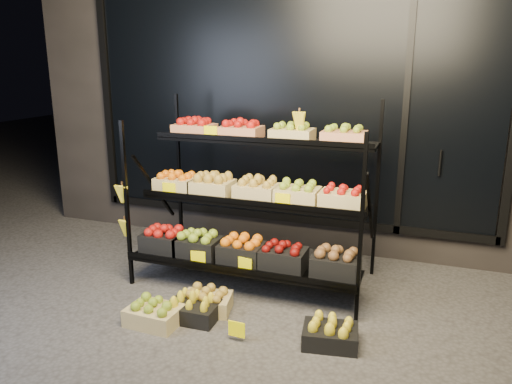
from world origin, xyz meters
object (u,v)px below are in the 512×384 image
at_px(floor_crate_left, 154,313).
at_px(floor_crate_midright, 207,300).
at_px(display_rack, 251,200).
at_px(floor_crate_midleft, 193,308).

height_order(floor_crate_left, floor_crate_midright, floor_crate_left).
bearing_deg(display_rack, floor_crate_left, -114.27).
bearing_deg(floor_crate_midleft, floor_crate_midright, 73.53).
relative_size(display_rack, floor_crate_midright, 5.05).
relative_size(display_rack, floor_crate_midleft, 5.50).
bearing_deg(display_rack, floor_crate_midright, -102.61).
distance_m(display_rack, floor_crate_midleft, 1.08).
bearing_deg(floor_crate_midright, floor_crate_midleft, -116.91).
bearing_deg(floor_crate_midleft, display_rack, 75.77).
bearing_deg(display_rack, floor_crate_midleft, -103.16).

